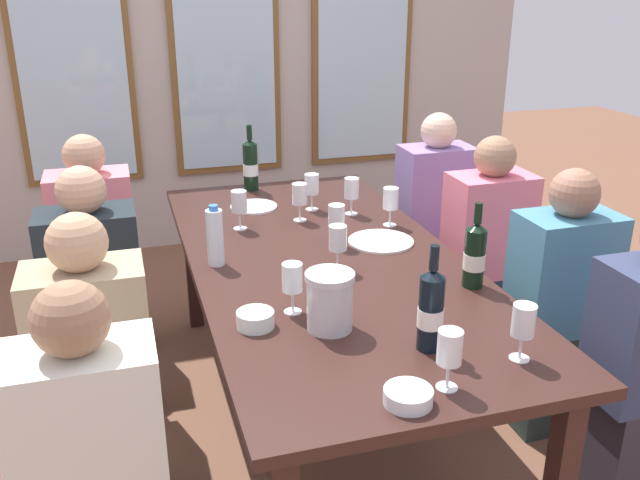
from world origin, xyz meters
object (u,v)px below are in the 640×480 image
white_plate_1 (254,207)px  seated_person_6 (96,254)px  wine_glass_5 (300,196)px  seated_person_4 (96,379)px  wine_glass_8 (524,322)px  wine_glass_0 (391,200)px  wine_glass_1 (338,240)px  tasting_bowl_1 (408,396)px  wine_bottle_2 (475,255)px  wine_bottle_0 (250,165)px  metal_pitcher (330,301)px  seated_person_0 (96,305)px  seated_person_7 (433,218)px  wine_glass_7 (336,217)px  white_plate_0 (381,241)px  wine_glass_2 (352,190)px  water_bottle (215,237)px  wine_bottle_1 (431,310)px  tasting_bowl_0 (255,319)px  wine_glass_4 (450,350)px  seated_person_1 (486,257)px  wine_glass_9 (239,203)px  seated_person_5 (558,310)px  wine_glass_3 (292,280)px  dining_table (325,274)px

white_plate_1 → seated_person_6: seated_person_6 is taller
wine_glass_5 → seated_person_4: size_ratio=0.16×
wine_glass_8 → seated_person_6: size_ratio=0.16×
wine_glass_0 → wine_glass_1: size_ratio=1.00×
tasting_bowl_1 → wine_bottle_2: bearing=49.6°
wine_glass_8 → wine_bottle_0: bearing=102.3°
wine_glass_8 → metal_pitcher: bearing=144.5°
seated_person_0 → seated_person_7: same height
wine_glass_5 → wine_glass_7: size_ratio=1.00×
white_plate_0 → wine_glass_1: 0.35m
wine_glass_2 → wine_glass_7: size_ratio=1.00×
water_bottle → wine_glass_5: size_ratio=1.38×
white_plate_1 → seated_person_0: seated_person_0 is taller
wine_bottle_1 → tasting_bowl_0: size_ratio=2.75×
wine_bottle_2 → water_bottle: bearing=151.6°
wine_bottle_0 → wine_bottle_1: (0.18, -1.75, -0.00)m
white_plate_0 → wine_glass_4: 1.09m
white_plate_1 → seated_person_1: seated_person_1 is taller
seated_person_6 → seated_person_7: bearing=0.2°
white_plate_0 → seated_person_7: seated_person_7 is taller
white_plate_0 → wine_glass_7: size_ratio=1.57×
white_plate_1 → white_plate_0: bearing=-55.4°
white_plate_0 → wine_glass_2: 0.39m
wine_glass_1 → wine_glass_7: (0.07, 0.24, 0.00)m
wine_glass_1 → seated_person_4: bearing=-169.0°
seated_person_4 → seated_person_6: same height
wine_glass_7 → wine_glass_5: bearing=100.9°
wine_glass_9 → seated_person_1: seated_person_1 is taller
seated_person_5 → wine_glass_8: bearing=-134.0°
seated_person_6 → tasting_bowl_1: bearing=-66.5°
tasting_bowl_0 → seated_person_1: seated_person_1 is taller
wine_bottle_0 → water_bottle: (-0.33, -0.93, -0.02)m
wine_glass_7 → wine_glass_0: bearing=27.5°
metal_pitcher → water_bottle: size_ratio=0.79×
white_plate_0 → seated_person_6: size_ratio=0.25×
wine_glass_1 → wine_glass_5: (0.01, 0.57, 0.00)m
wine_bottle_0 → wine_glass_7: (0.18, -0.87, -0.01)m
wine_glass_7 → seated_person_0: bearing=170.7°
water_bottle → wine_glass_9: water_bottle is taller
wine_glass_2 → wine_glass_5: bearing=-176.3°
wine_glass_8 → seated_person_6: bearing=124.7°
wine_glass_1 → seated_person_5: (0.88, -0.18, -0.33)m
tasting_bowl_1 → wine_glass_2: wine_glass_2 is taller
seated_person_5 → wine_bottle_1: bearing=-150.1°
water_bottle → wine_glass_4: water_bottle is taller
wine_glass_8 → wine_glass_3: bearing=139.4°
tasting_bowl_0 → tasting_bowl_1: size_ratio=0.92×
dining_table → water_bottle: size_ratio=9.18×
wine_glass_8 → wine_bottle_1: bearing=149.3°
wine_glass_3 → water_bottle: bearing=110.8°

